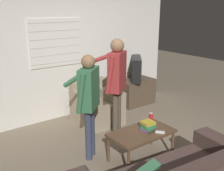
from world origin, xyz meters
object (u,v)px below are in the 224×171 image
(coffee_table, at_px, (142,134))
(tv, at_px, (136,68))
(person_right_standing, at_px, (116,77))
(armchair_beige, at_px, (96,106))
(book_stack, at_px, (148,126))
(floor_fan, at_px, (116,105))
(spare_remote, at_px, (160,132))
(person_left_standing, at_px, (88,95))
(soda_can, at_px, (151,117))

(coffee_table, distance_m, tv, 2.40)
(tv, xyz_separation_m, person_right_standing, (-1.37, -1.06, 0.24))
(armchair_beige, distance_m, person_right_standing, 1.06)
(book_stack, relative_size, floor_fan, 0.65)
(coffee_table, xyz_separation_m, person_right_standing, (0.13, 0.77, 0.68))
(spare_remote, bearing_deg, tv, 16.07)
(person_left_standing, xyz_separation_m, book_stack, (0.68, -0.52, -0.46))
(person_left_standing, height_order, spare_remote, person_left_standing)
(coffee_table, height_order, person_right_standing, person_right_standing)
(coffee_table, xyz_separation_m, tv, (1.49, 1.83, 0.44))
(soda_can, bearing_deg, floor_fan, 73.73)
(book_stack, xyz_separation_m, soda_can, (0.27, 0.21, -0.01))
(armchair_beige, relative_size, spare_remote, 6.77)
(armchair_beige, xyz_separation_m, spare_remote, (-0.02, -1.70, 0.13))
(soda_can, xyz_separation_m, spare_remote, (-0.19, -0.39, -0.05))
(tv, relative_size, floor_fan, 2.18)
(coffee_table, relative_size, person_left_standing, 0.60)
(person_right_standing, xyz_separation_m, soda_can, (0.25, -0.57, -0.58))
(coffee_table, relative_size, soda_can, 7.44)
(person_left_standing, height_order, book_stack, person_left_standing)
(floor_fan, bearing_deg, book_stack, -112.58)
(tv, xyz_separation_m, person_left_standing, (-2.07, -1.32, 0.13))
(book_stack, bearing_deg, tv, 53.04)
(armchair_beige, bearing_deg, spare_remote, 90.81)
(armchair_beige, relative_size, floor_fan, 2.48)
(soda_can, relative_size, spare_remote, 1.01)
(tv, bearing_deg, armchair_beige, -36.73)
(armchair_beige, distance_m, spare_remote, 1.71)
(tv, distance_m, spare_remote, 2.43)
(book_stack, xyz_separation_m, floor_fan, (0.70, 1.69, -0.36))
(book_stack, distance_m, soda_can, 0.35)
(coffee_table, xyz_separation_m, spare_remote, (0.18, -0.18, 0.06))
(armchair_beige, relative_size, tv, 1.13)
(person_left_standing, bearing_deg, armchair_beige, 11.80)
(armchair_beige, distance_m, coffee_table, 1.53)
(armchair_beige, bearing_deg, coffee_table, 83.81)
(floor_fan, bearing_deg, person_right_standing, -127.09)
(tv, bearing_deg, coffee_table, 0.54)
(person_right_standing, xyz_separation_m, floor_fan, (0.68, 0.91, -0.93))
(spare_remote, bearing_deg, person_right_standing, 52.63)
(book_stack, relative_size, spare_remote, 1.77)
(tv, distance_m, person_right_standing, 1.75)
(armchair_beige, xyz_separation_m, tv, (1.29, 0.31, 0.51))
(book_stack, distance_m, floor_fan, 1.87)
(person_right_standing, distance_m, book_stack, 0.97)
(soda_can, bearing_deg, person_left_standing, 162.09)
(person_left_standing, relative_size, soda_can, 12.33)
(person_left_standing, xyz_separation_m, floor_fan, (1.38, 1.17, -0.82))
(spare_remote, distance_m, floor_fan, 1.99)
(person_left_standing, relative_size, book_stack, 7.04)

